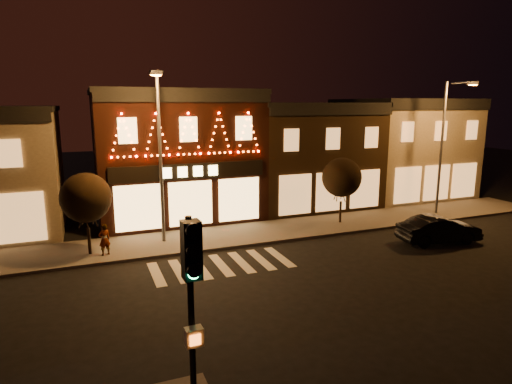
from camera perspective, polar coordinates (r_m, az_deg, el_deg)
ground at (r=17.21m, az=-0.54°, el=-14.00°), size 120.00×120.00×0.00m
sidewalk_far at (r=24.85m, az=-2.90°, el=-5.70°), size 44.00×4.00×0.15m
building_pulp at (r=29.20m, az=-10.52°, el=4.90°), size 10.20×8.34×8.30m
building_right_a at (r=32.45m, az=6.23°, el=4.95°), size 9.20×8.28×7.50m
building_right_b at (r=37.48m, az=18.56°, el=5.52°), size 9.20×8.28×7.80m
traffic_signal_near at (r=8.90m, az=-8.39°, el=-12.84°), size 0.37×0.53×5.11m
streetlamp_mid at (r=22.85m, az=-12.51°, el=6.02°), size 0.71×2.03×8.85m
streetlamp_right at (r=31.18m, az=23.64°, el=6.54°), size 0.78×1.99×8.68m
tree_left at (r=22.46m, az=-21.42°, el=-0.71°), size 2.41×2.41×4.03m
tree_right at (r=27.17m, az=11.18°, el=1.89°), size 2.42×2.42×4.05m
dark_sedan at (r=25.61m, az=22.88°, el=-4.56°), size 4.61×2.15×1.46m
pedestrian at (r=22.51m, az=-19.26°, el=-5.90°), size 0.66×0.53×1.57m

